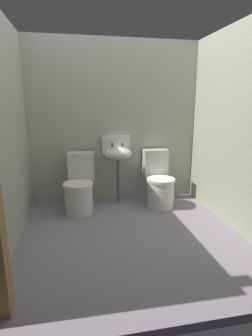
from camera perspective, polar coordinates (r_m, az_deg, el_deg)
ground_plane at (r=3.11m, az=1.02°, el=-14.64°), size 2.86×2.65×0.08m
wall_back at (r=3.89m, az=-2.54°, el=9.82°), size 2.86×0.10×2.33m
wall_left at (r=2.87m, az=-25.43°, el=6.94°), size 0.10×2.45×2.33m
wall_right at (r=3.34m, az=22.99°, el=8.02°), size 0.10×2.45×2.33m
toilet_left at (r=3.62m, az=-10.17°, el=-4.35°), size 0.49×0.65×0.78m
toilet_right at (r=3.80m, az=7.22°, el=-3.35°), size 0.41×0.60×0.78m
sink at (r=3.74m, az=-1.85°, el=3.32°), size 0.42×0.35×0.99m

